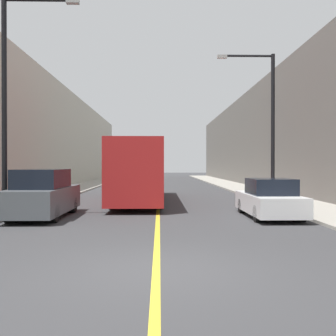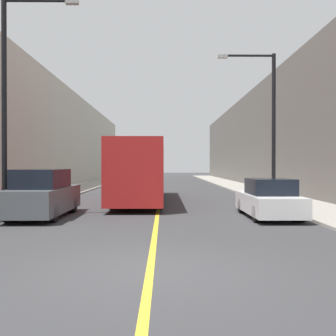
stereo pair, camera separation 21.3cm
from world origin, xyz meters
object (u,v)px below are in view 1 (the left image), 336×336
at_px(parked_suv_left, 44,195).
at_px(street_lamp_left, 11,91).
at_px(street_lamp_right, 268,117).
at_px(car_right_near, 269,200).
at_px(bus, 140,171).

xyz_separation_m(parked_suv_left, street_lamp_left, (-1.16, -0.32, 4.06)).
height_order(parked_suv_left, street_lamp_left, street_lamp_left).
bearing_deg(street_lamp_right, car_right_near, -104.60).
xyz_separation_m(bus, car_right_near, (5.47, -6.98, -1.06)).
relative_size(parked_suv_left, street_lamp_left, 0.59).
distance_m(bus, car_right_near, 8.93).
distance_m(bus, street_lamp_right, 7.60).
height_order(bus, street_lamp_left, street_lamp_left).
relative_size(street_lamp_left, street_lamp_right, 1.10).
distance_m(car_right_near, street_lamp_right, 6.29).
height_order(parked_suv_left, car_right_near, parked_suv_left).
xyz_separation_m(car_right_near, street_lamp_left, (-10.14, -0.11, 4.25)).
height_order(street_lamp_left, street_lamp_right, street_lamp_left).
distance_m(bus, street_lamp_left, 9.08).
relative_size(bus, parked_suv_left, 2.50).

